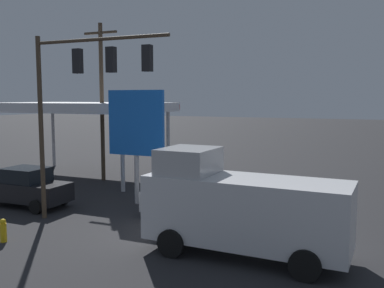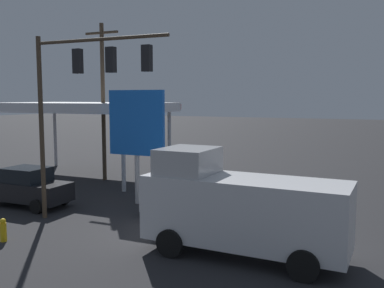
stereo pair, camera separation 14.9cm
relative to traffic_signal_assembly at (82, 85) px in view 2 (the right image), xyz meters
name	(u,v)px [view 2 (the right image)]	position (x,y,z in m)	size (l,w,h in m)	color
ground_plane	(172,230)	(-3.78, -0.71, -5.87)	(200.00, 200.00, 0.00)	#262628
traffic_signal_assembly	(82,85)	(0.00, 0.00, 0.00)	(6.38, 0.43, 7.95)	#473828
utility_pole	(103,99)	(5.01, -8.42, -0.57)	(2.40, 0.26, 10.01)	#473828
gas_station_canopy	(83,108)	(7.02, -8.93, -1.20)	(11.27, 7.00, 5.02)	silver
price_sign	(137,126)	(-0.22, -3.92, -1.92)	(3.05, 0.27, 5.72)	#B7B7BC
hatchback_crossing	(188,198)	(-3.70, -2.41, -4.92)	(3.80, 1.97, 1.97)	silver
delivery_truck	(239,207)	(-7.13, 0.92, -4.17)	(6.88, 2.75, 3.58)	silver
sedan_far	(27,187)	(4.47, -1.25, -4.92)	(4.41, 2.08, 1.93)	black
fire_hydrant	(3,230)	(1.33, 3.11, -5.43)	(0.24, 0.24, 0.88)	gold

